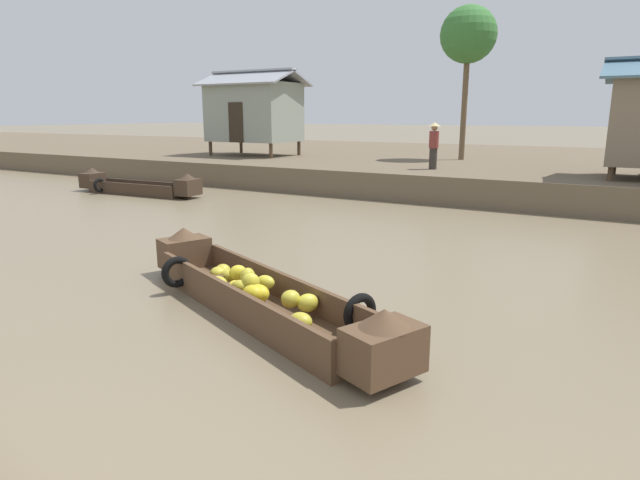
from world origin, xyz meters
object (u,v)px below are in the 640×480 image
at_px(banana_boat, 257,294).
at_px(vendor_person, 434,143).
at_px(cargo_boat_upstream, 138,186).
at_px(palm_tree_near, 468,36).
at_px(stilt_house_left, 254,111).

distance_m(banana_boat, vendor_person, 13.17).
height_order(banana_boat, vendor_person, vendor_person).
bearing_deg(cargo_boat_upstream, vendor_person, 29.16).
bearing_deg(vendor_person, cargo_boat_upstream, -150.84).
relative_size(cargo_boat_upstream, palm_tree_near, 0.84).
relative_size(banana_boat, stilt_house_left, 1.22).
bearing_deg(banana_boat, cargo_boat_upstream, 145.29).
bearing_deg(vendor_person, stilt_house_left, 166.34).
bearing_deg(stilt_house_left, cargo_boat_upstream, -87.48).
xyz_separation_m(palm_tree_near, vendor_person, (0.32, -4.80, -4.20)).
distance_m(banana_boat, palm_tree_near, 18.79).
relative_size(cargo_boat_upstream, vendor_person, 3.20).
height_order(cargo_boat_upstream, vendor_person, vendor_person).
bearing_deg(stilt_house_left, vendor_person, -13.66).
height_order(stilt_house_left, palm_tree_near, palm_tree_near).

